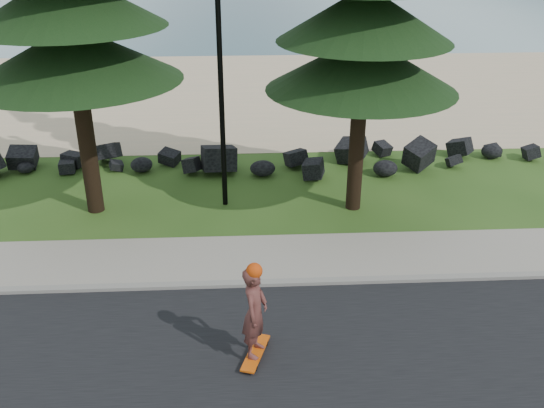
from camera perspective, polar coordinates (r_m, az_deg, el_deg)
name	(u,v)px	position (r m, az deg, el deg)	size (l,w,h in m)	color
ground	(223,265)	(14.06, -4.64, -5.71)	(160.00, 160.00, 0.00)	#294A17
kerb	(222,285)	(13.28, -4.73, -7.57)	(160.00, 0.20, 0.10)	gray
sidewalk	(223,259)	(14.21, -4.63, -5.15)	(160.00, 2.00, 0.08)	gray
beach_sand	(230,93)	(27.47, -4.00, 10.42)	(160.00, 15.00, 0.01)	beige
seawall_boulders	(227,170)	(19.05, -4.29, 3.18)	(60.00, 2.40, 1.10)	black
lamp_post	(220,54)	(15.51, -4.95, 13.88)	(0.25, 0.14, 8.14)	black
skateboarder	(255,313)	(10.80, -1.62, -10.18)	(0.60, 1.09, 1.98)	#D5510C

